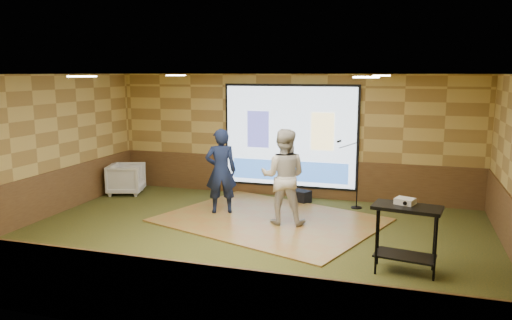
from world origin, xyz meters
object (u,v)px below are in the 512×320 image
(dance_floor, at_px, (270,220))
(projector, at_px, (405,201))
(mic_stand, at_px, (354,187))
(duffel_bag, at_px, (300,196))
(projector_screen, at_px, (290,137))
(player_left, at_px, (221,171))
(banquet_chair, at_px, (126,179))
(player_right, at_px, (283,177))
(av_table, at_px, (406,225))

(dance_floor, relative_size, projector, 15.17)
(mic_stand, relative_size, duffel_bag, 3.35)
(projector_screen, relative_size, duffel_bag, 7.17)
(player_left, xyz_separation_m, banquet_chair, (-2.95, 0.98, -0.56))
(duffel_bag, bearing_deg, dance_floor, -99.61)
(banquet_chair, distance_m, duffel_bag, 4.41)
(player_right, xyz_separation_m, projector, (2.35, -1.73, 0.11))
(av_table, xyz_separation_m, mic_stand, (-1.15, 3.52, -0.26))
(projector, height_order, banquet_chair, projector)
(player_left, distance_m, player_right, 1.52)
(player_right, bearing_deg, mic_stand, -132.29)
(dance_floor, xyz_separation_m, banquet_chair, (-4.10, 1.18, 0.37))
(player_right, height_order, duffel_bag, player_right)
(dance_floor, height_order, mic_stand, mic_stand)
(av_table, bearing_deg, projector_screen, 124.31)
(player_right, bearing_deg, banquet_chair, -23.00)
(mic_stand, bearing_deg, player_left, -159.73)
(dance_floor, height_order, player_left, player_left)
(projector_screen, xyz_separation_m, dance_floor, (0.10, -2.13, -1.46))
(dance_floor, distance_m, av_table, 3.43)
(player_left, bearing_deg, mic_stand, -178.54)
(player_left, bearing_deg, banquet_chair, -43.07)
(player_left, height_order, av_table, player_left)
(duffel_bag, bearing_deg, player_right, -88.82)
(player_right, bearing_deg, projector_screen, -85.78)
(projector_screen, relative_size, player_left, 1.81)
(projector_screen, bearing_deg, player_right, -79.59)
(player_right, bearing_deg, av_table, 136.33)
(player_left, bearing_deg, duffel_bag, -159.47)
(player_right, xyz_separation_m, duffel_bag, (-0.04, 1.81, -0.84))
(dance_floor, xyz_separation_m, player_right, (0.32, -0.15, 0.97))
(mic_stand, xyz_separation_m, duffel_bag, (-1.27, 0.12, -0.35))
(player_left, height_order, player_right, player_right)
(projector, distance_m, duffel_bag, 4.37)
(player_left, distance_m, av_table, 4.44)
(projector_screen, bearing_deg, duffel_bag, -51.18)
(player_left, xyz_separation_m, player_right, (1.47, -0.36, 0.04))
(player_right, distance_m, mic_stand, 2.15)
(av_table, relative_size, mic_stand, 0.68)
(projector_screen, distance_m, dance_floor, 2.58)
(player_left, bearing_deg, dance_floor, 145.28)
(banquet_chair, bearing_deg, av_table, -131.86)
(projector, xyz_separation_m, banquet_chair, (-6.77, 3.07, -0.71))
(av_table, relative_size, projector, 3.80)
(projector_screen, height_order, projector, projector_screen)
(projector_screen, distance_m, player_right, 2.37)
(player_left, height_order, banquet_chair, player_left)
(av_table, bearing_deg, banquet_chair, 155.05)
(av_table, height_order, projector, projector)
(projector_screen, xyz_separation_m, projector, (2.77, -4.01, -0.38))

